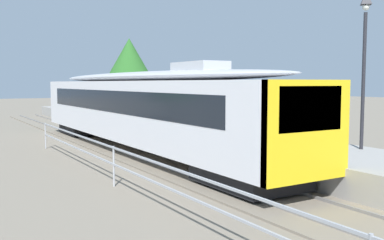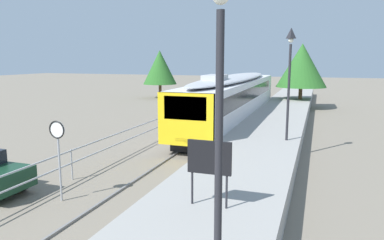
# 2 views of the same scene
# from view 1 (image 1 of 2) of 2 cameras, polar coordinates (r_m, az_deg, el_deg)

# --- Properties ---
(ground_plane) EXTENTS (160.00, 160.00, 0.00)m
(ground_plane) POSITION_cam_1_polar(r_m,az_deg,el_deg) (14.70, -10.46, -7.62)
(ground_plane) COLOR slate
(track_rails) EXTENTS (3.20, 60.00, 0.14)m
(track_rails) POSITION_cam_1_polar(r_m,az_deg,el_deg) (15.97, -0.28, -6.41)
(track_rails) COLOR slate
(track_rails) RESTS_ON ground
(commuter_train) EXTENTS (2.82, 20.62, 3.74)m
(commuter_train) POSITION_cam_1_polar(r_m,az_deg,el_deg) (19.58, -6.91, 1.89)
(commuter_train) COLOR silver
(commuter_train) RESTS_ON track_rails
(station_platform) EXTENTS (3.90, 60.00, 0.90)m
(station_platform) POSITION_cam_1_polar(r_m,az_deg,el_deg) (17.76, 8.77, -3.96)
(station_platform) COLOR #999691
(station_platform) RESTS_ON ground
(platform_lamp_mid_platform) EXTENTS (0.34, 0.34, 5.35)m
(platform_lamp_mid_platform) POSITION_cam_1_polar(r_m,az_deg,el_deg) (15.92, 21.65, 9.81)
(platform_lamp_mid_platform) COLOR #232328
(platform_lamp_mid_platform) RESTS_ON station_platform
(tree_behind_carpark) EXTENTS (4.81, 4.81, 6.28)m
(tree_behind_carpark) POSITION_cam_1_polar(r_m,az_deg,el_deg) (31.29, -8.18, 6.71)
(tree_behind_carpark) COLOR brown
(tree_behind_carpark) RESTS_ON ground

